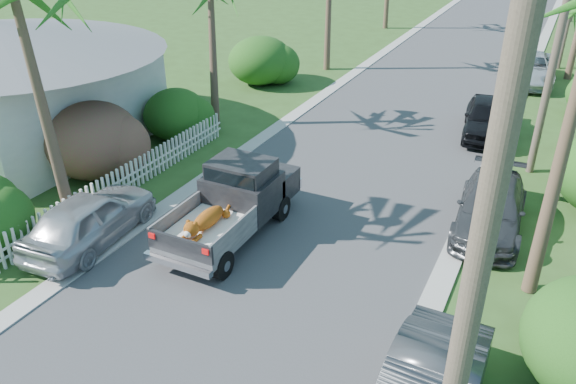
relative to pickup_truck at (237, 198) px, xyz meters
The scene contains 16 objects.
ground 5.43m from the pickup_truck, 72.63° to the right, with size 120.00×120.00×0.00m, color #2E4A1B.
road 20.00m from the pickup_truck, 85.42° to the left, with size 8.00×100.00×0.02m, color #38383A.
curb_left 20.11m from the pickup_truck, 97.74° to the left, with size 0.60×100.00×0.06m, color #A5A39E.
curb_right 20.78m from the pickup_truck, 73.51° to the left, with size 0.60×100.00×0.06m, color #A5A39E.
pickup_truck is the anchor object (origin of this frame).
parked_car_rm 7.28m from the pickup_truck, 26.79° to the left, with size 1.84×4.52×1.31m, color #323438.
parked_car_rf 11.87m from the pickup_truck, 64.05° to the left, with size 1.74×4.33×1.48m, color black.
parked_car_rd 20.12m from the pickup_truck, 72.98° to the left, with size 2.44×5.30×1.47m, color silver.
parked_car_ln 4.08m from the pickup_truck, 143.95° to the right, with size 1.75×4.34×1.48m, color #B3B5BB.
shrub_l_b 6.28m from the pickup_truck, behind, with size 3.00×3.30×2.60m, color #A0163D.
shrub_l_c 7.60m from the pickup_truck, 139.80° to the left, with size 2.40×2.64×2.00m, color #1D4714.
shrub_l_d 14.41m from the pickup_truck, 116.40° to the left, with size 3.20×3.52×2.40m, color #1D4714.
picket_fence 4.45m from the pickup_truck, behind, with size 0.10×11.00×1.00m, color white.
house_left 11.62m from the pickup_truck, behind, with size 9.00×8.00×4.60m.
utility_pole_a 10.72m from the pickup_truck, 44.60° to the right, with size 1.60×0.26×9.00m.
utility_pole_b 11.28m from the pickup_truck, 47.71° to the left, with size 1.60×0.26×9.00m.
Camera 1 is at (5.95, -6.78, 8.59)m, focal length 35.00 mm.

